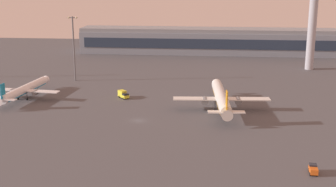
# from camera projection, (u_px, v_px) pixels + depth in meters

# --- Properties ---
(ground_plane) EXTENTS (416.00, 416.00, 0.00)m
(ground_plane) POSITION_uv_depth(u_px,v_px,m) (138.00, 120.00, 160.52)
(ground_plane) COLOR #4C4C51
(terminal_building) EXTENTS (164.93, 22.40, 16.40)m
(terminal_building) POSITION_uv_depth(u_px,v_px,m) (207.00, 41.00, 298.28)
(terminal_building) COLOR gray
(terminal_building) RESTS_ON ground
(control_tower) EXTENTS (8.00, 8.00, 48.84)m
(control_tower) POSITION_uv_depth(u_px,v_px,m) (313.00, 18.00, 241.73)
(control_tower) COLOR #A8A8B2
(control_tower) RESTS_ON ground
(airplane_far_stand) EXTENTS (36.52, 46.88, 12.02)m
(airplane_far_stand) POSITION_uv_depth(u_px,v_px,m) (221.00, 98.00, 172.38)
(airplane_far_stand) COLOR silver
(airplane_far_stand) RESTS_ON ground
(airplane_near_gate) EXTENTS (30.55, 39.18, 10.04)m
(airplane_near_gate) POSITION_uv_depth(u_px,v_px,m) (24.00, 90.00, 187.95)
(airplane_near_gate) COLOR white
(airplane_near_gate) RESTS_ON ground
(maintenance_van) EXTENTS (2.26, 4.26, 2.25)m
(maintenance_van) POSITION_uv_depth(u_px,v_px,m) (313.00, 169.00, 117.09)
(maintenance_van) COLOR #D85919
(maintenance_van) RESTS_ON ground
(catering_truck) EXTENTS (5.48, 5.81, 3.05)m
(catering_truck) POSITION_uv_depth(u_px,v_px,m) (123.00, 94.00, 189.70)
(catering_truck) COLOR yellow
(catering_truck) RESTS_ON ground
(apron_light_east) EXTENTS (4.80, 0.90, 30.87)m
(apron_light_east) POSITION_uv_depth(u_px,v_px,m) (74.00, 45.00, 217.45)
(apron_light_east) COLOR slate
(apron_light_east) RESTS_ON ground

